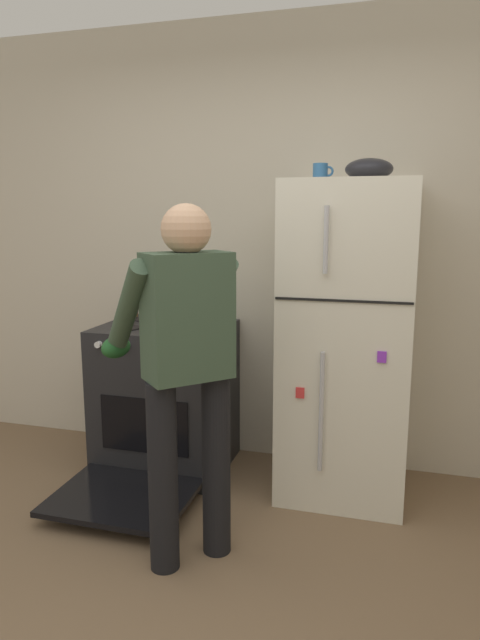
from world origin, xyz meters
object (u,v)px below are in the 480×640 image
Objects in this scene: refrigerator at (347,341)px; stove_range at (165,399)px; red_pot at (186,317)px; mixing_bowl at (369,169)px; coffee_mug at (321,172)px; pepper_mill at (134,304)px; person_cook at (185,355)px.

refrigerator reaches higher than stove_range.
mixing_bowl reaches higher than red_pot.
stove_range is 4.92× the size of mixing_bowl.
refrigerator reaches higher than red_pot.
coffee_mug is at bearing 164.17° from refrigerator.
pepper_mill is (-1.39, 0.20, 0.12)m from refrigerator.
pepper_mill is 1.69m from mixing_bowl.
pepper_mill reaches higher than stove_range.
pepper_mill is at bearing 172.25° from mixing_bowl.
pepper_mill is at bearing 172.95° from coffee_mug.
refrigerator is at bearing -8.20° from pepper_mill.
mixing_bowl is at bearing 0.87° from stove_range.
person_cook is at bearing -128.73° from mixing_bowl.
stove_range is 1.10m from person_cook.
coffee_mug is (0.44, 0.92, 0.82)m from person_cook.
red_pot reaches higher than stove_range.
pepper_mill reaches higher than red_pot.
stove_range is 10.82× the size of coffee_mug.
stove_range is 1.62m from coffee_mug.
coffee_mug is at bearing 169.01° from mixing_bowl.
person_cook is at bearing -125.37° from refrigerator.
coffee_mug reaches higher than pepper_mill.
pepper_mill is (-0.46, 0.25, 0.02)m from red_pot.
person_cook reaches higher than red_pot.
coffee_mug reaches higher than refrigerator.
coffee_mug is (-0.18, 0.05, 0.91)m from refrigerator.
mixing_bowl is at bearing -7.75° from pepper_mill.
pepper_mill is at bearing 151.48° from red_pot.
red_pot is 1.30m from mixing_bowl.
stove_range is at bearing -35.98° from pepper_mill.
refrigerator is 10.81× the size of pepper_mill.
red_pot is at bearing 110.92° from person_cook.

